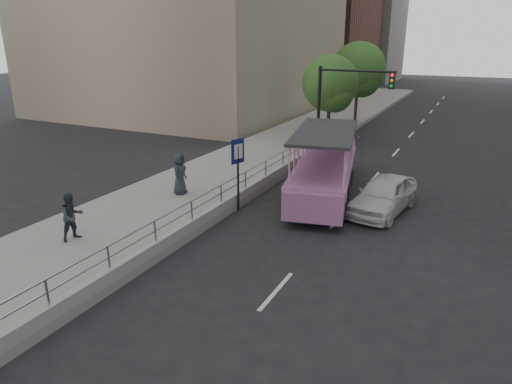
% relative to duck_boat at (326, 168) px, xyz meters
% --- Properties ---
extents(ground, '(160.00, 160.00, 0.00)m').
position_rel_duck_boat_xyz_m(ground, '(0.51, -6.86, -1.13)').
color(ground, black).
extents(sidewalk, '(5.50, 80.00, 0.30)m').
position_rel_duck_boat_xyz_m(sidewalk, '(-5.24, 3.14, -0.98)').
color(sidewalk, gray).
rests_on(sidewalk, ground).
extents(kerb_wall, '(0.24, 30.00, 0.36)m').
position_rel_duck_boat_xyz_m(kerb_wall, '(-2.61, -4.86, -0.65)').
color(kerb_wall, '#9A9995').
rests_on(kerb_wall, sidewalk).
extents(guardrail, '(0.07, 22.00, 0.71)m').
position_rel_duck_boat_xyz_m(guardrail, '(-2.61, -4.86, 0.01)').
color(guardrail, '#AFAFB3').
rests_on(guardrail, kerb_wall).
extents(duck_boat, '(4.06, 9.45, 3.06)m').
position_rel_duck_boat_xyz_m(duck_boat, '(0.00, 0.00, 0.00)').
color(duck_boat, black).
rests_on(duck_boat, ground).
extents(car, '(2.35, 4.49, 1.46)m').
position_rel_duck_boat_xyz_m(car, '(2.86, -1.41, -0.40)').
color(car, silver).
rests_on(car, ground).
extents(pedestrian_mid, '(0.79, 0.92, 1.61)m').
position_rel_duck_boat_xyz_m(pedestrian_mid, '(-5.65, -9.30, -0.03)').
color(pedestrian_mid, '#28303B').
rests_on(pedestrian_mid, sidewalk).
extents(pedestrian_far, '(0.75, 0.98, 1.79)m').
position_rel_duck_boat_xyz_m(pedestrian_far, '(-5.25, -3.86, 0.06)').
color(pedestrian_far, '#28303B').
rests_on(pedestrian_far, sidewalk).
extents(parking_sign, '(0.24, 0.64, 2.95)m').
position_rel_duck_boat_xyz_m(parking_sign, '(-2.40, -3.86, 0.70)').
color(parking_sign, black).
rests_on(parking_sign, ground).
extents(traffic_signal, '(4.20, 0.32, 5.20)m').
position_rel_duck_boat_xyz_m(traffic_signal, '(-1.19, 5.64, 2.36)').
color(traffic_signal, black).
rests_on(traffic_signal, ground).
extents(street_tree_near, '(3.52, 3.52, 5.72)m').
position_rel_duck_boat_xyz_m(street_tree_near, '(-2.79, 9.07, 2.69)').
color(street_tree_near, '#3A251A').
rests_on(street_tree_near, ground).
extents(street_tree_far, '(3.97, 3.97, 6.45)m').
position_rel_duck_boat_xyz_m(street_tree_far, '(-2.59, 15.07, 3.17)').
color(street_tree_far, '#3A251A').
rests_on(street_tree_far, ground).
extents(midrise_stone_b, '(16.00, 14.00, 20.00)m').
position_rel_duck_boat_xyz_m(midrise_stone_b, '(-15.49, 57.14, 8.87)').
color(midrise_stone_b, slate).
rests_on(midrise_stone_b, ground).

